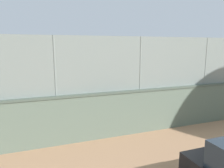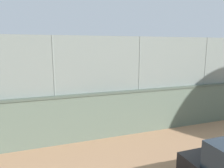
{
  "view_description": "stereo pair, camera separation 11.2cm",
  "coord_description": "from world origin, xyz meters",
  "px_view_note": "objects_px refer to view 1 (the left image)",
  "views": [
    {
      "loc": [
        4.51,
        19.39,
        3.58
      ],
      "look_at": [
        -0.17,
        7.79,
        1.29
      ],
      "focal_mm": 33.65,
      "sensor_mm": 36.0,
      "label": 1
    },
    {
      "loc": [
        4.4,
        19.43,
        3.58
      ],
      "look_at": [
        -0.17,
        7.79,
        1.29
      ],
      "focal_mm": 33.65,
      "sensor_mm": 36.0,
      "label": 2
    }
  ],
  "objects_px": {
    "spare_ball_by_wall": "(202,109)",
    "player_foreground_swinging": "(203,89)",
    "player_near_wall_returning": "(92,70)",
    "sports_ball": "(209,94)",
    "player_at_service_line": "(2,99)"
  },
  "relations": [
    {
      "from": "player_foreground_swinging",
      "to": "spare_ball_by_wall",
      "type": "height_order",
      "value": "player_foreground_swinging"
    },
    {
      "from": "spare_ball_by_wall",
      "to": "player_foreground_swinging",
      "type": "bearing_deg",
      "value": -136.01
    },
    {
      "from": "player_foreground_swinging",
      "to": "spare_ball_by_wall",
      "type": "distance_m",
      "value": 1.5
    },
    {
      "from": "spare_ball_by_wall",
      "to": "player_near_wall_returning",
      "type": "bearing_deg",
      "value": -78.54
    },
    {
      "from": "player_near_wall_returning",
      "to": "sports_ball",
      "type": "height_order",
      "value": "player_near_wall_returning"
    },
    {
      "from": "player_at_service_line",
      "to": "spare_ball_by_wall",
      "type": "relative_size",
      "value": 9.76
    },
    {
      "from": "sports_ball",
      "to": "player_foreground_swinging",
      "type": "bearing_deg",
      "value": -110.59
    },
    {
      "from": "player_foreground_swinging",
      "to": "player_near_wall_returning",
      "type": "height_order",
      "value": "player_near_wall_returning"
    },
    {
      "from": "player_foreground_swinging",
      "to": "spare_ball_by_wall",
      "type": "bearing_deg",
      "value": 43.99
    },
    {
      "from": "player_foreground_swinging",
      "to": "player_near_wall_returning",
      "type": "relative_size",
      "value": 0.97
    },
    {
      "from": "player_near_wall_returning",
      "to": "sports_ball",
      "type": "relative_size",
      "value": 10.15
    },
    {
      "from": "spare_ball_by_wall",
      "to": "sports_ball",
      "type": "bearing_deg",
      "value": -167.81
    },
    {
      "from": "player_foreground_swinging",
      "to": "player_near_wall_returning",
      "type": "bearing_deg",
      "value": -73.88
    },
    {
      "from": "player_at_service_line",
      "to": "spare_ball_by_wall",
      "type": "height_order",
      "value": "player_at_service_line"
    },
    {
      "from": "player_foreground_swinging",
      "to": "spare_ball_by_wall",
      "type": "relative_size",
      "value": 10.52
    }
  ]
}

